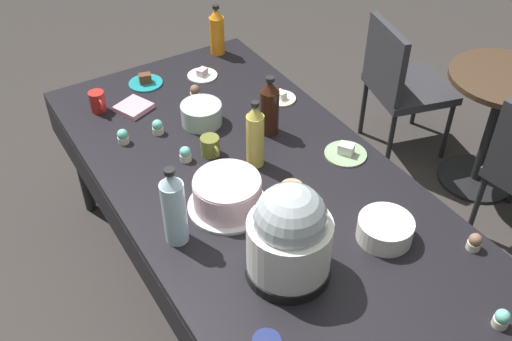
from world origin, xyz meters
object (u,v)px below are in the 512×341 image
dessert_plate_teal (146,81)px  coffee_mug_red (98,102)px  soda_bottle_water (174,208)px  cupcake_mint (195,92)px  dessert_plate_sage (346,152)px  potluck_table (256,191)px  slow_cooker (289,236)px  dessert_plate_cream (281,97)px  ceramic_snack_bowl (385,229)px  cupcake_vanilla (475,242)px  maroon_chair_left (401,80)px  cupcake_rose (158,127)px  cupcake_lemon (502,319)px  cupcake_cocoa (123,136)px  cupcake_berry (185,154)px  soda_bottle_orange_juice (217,31)px  coffee_mug_tan (292,195)px  dessert_plate_white (202,74)px  frosted_layer_cake (227,194)px  soda_bottle_cola (270,107)px  glass_salad_bowl (201,114)px  round_cafe_table (496,111)px  soda_bottle_ginger_ale (255,136)px  coffee_mug_olive (210,146)px

dessert_plate_teal → coffee_mug_red: coffee_mug_red is taller
soda_bottle_water → dessert_plate_teal: bearing=162.5°
cupcake_mint → dessert_plate_sage: bearing=25.0°
potluck_table → slow_cooker: 0.54m
cupcake_mint → dessert_plate_cream: bearing=56.2°
ceramic_snack_bowl → cupcake_mint: bearing=-172.4°
cupcake_vanilla → maroon_chair_left: 1.60m
cupcake_rose → cupcake_lemon: bearing=18.1°
dessert_plate_sage → cupcake_vanilla: cupcake_vanilla is taller
cupcake_cocoa → cupcake_berry: (0.25, 0.18, 0.00)m
cupcake_vanilla → cupcake_mint: bearing=-164.2°
soda_bottle_orange_juice → coffee_mug_red: bearing=-75.2°
potluck_table → cupcake_vanilla: (0.72, 0.47, 0.09)m
dessert_plate_cream → cupcake_rose: cupcake_rose is taller
dessert_plate_cream → maroon_chair_left: size_ratio=0.17×
dessert_plate_cream → coffee_mug_tan: coffee_mug_tan is taller
dessert_plate_white → cupcake_berry: (0.57, -0.38, 0.02)m
frosted_layer_cake → slow_cooker: (0.39, 0.02, 0.11)m
cupcake_berry → cupcake_vanilla: bearing=33.3°
dessert_plate_teal → cupcake_berry: bearing=-8.7°
cupcake_lemon → coffee_mug_red: 1.92m
ceramic_snack_bowl → cupcake_rose: 1.11m
frosted_layer_cake → cupcake_lemon: 1.03m
soda_bottle_water → dessert_plate_sage: bearing=94.7°
cupcake_cocoa → cupcake_lemon: size_ratio=1.00×
dessert_plate_white → soda_bottle_cola: (0.58, 0.03, 0.12)m
dessert_plate_cream → cupcake_mint: size_ratio=2.15×
soda_bottle_cola → soda_bottle_water: bearing=-59.3°
dessert_plate_white → cupcake_lemon: cupcake_lemon is taller
glass_salad_bowl → coffee_mug_tan: glass_salad_bowl is taller
cupcake_vanilla → soda_bottle_water: bearing=-124.2°
dessert_plate_white → slow_cooker: bearing=-15.1°
dessert_plate_white → cupcake_cocoa: cupcake_cocoa is taller
cupcake_rose → potluck_table: bearing=22.0°
cupcake_cocoa → cupcake_rose: 0.16m
soda_bottle_orange_juice → round_cafe_table: (0.96, 1.20, -0.38)m
potluck_table → cupcake_mint: cupcake_mint is taller
ceramic_snack_bowl → cupcake_lemon: 0.48m
cupcake_cocoa → soda_bottle_ginger_ale: bearing=44.3°
frosted_layer_cake → cupcake_rose: size_ratio=4.62×
dessert_plate_teal → coffee_mug_olive: bearing=0.8°
cupcake_mint → potluck_table: bearing=-5.9°
cupcake_vanilla → round_cafe_table: (-0.77, 1.11, -0.28)m
cupcake_berry → coffee_mug_olive: size_ratio=0.56×
cupcake_lemon → dessert_plate_cream: bearing=174.9°
dessert_plate_sage → cupcake_lemon: (0.94, -0.13, 0.02)m
glass_salad_bowl → cupcake_mint: 0.22m
slow_cooker → soda_bottle_water: bearing=-142.9°
potluck_table → soda_bottle_water: 0.48m
glass_salad_bowl → potluck_table: bearing=0.4°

